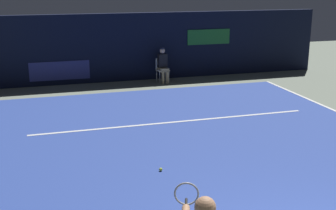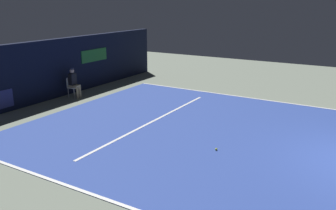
# 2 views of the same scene
# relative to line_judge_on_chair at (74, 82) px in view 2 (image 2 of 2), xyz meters

# --- Properties ---
(ground_plane) EXTENTS (30.93, 30.93, 0.00)m
(ground_plane) POSITION_rel_line_judge_on_chair_xyz_m (-1.07, -7.01, -0.69)
(ground_plane) COLOR gray
(court_surface) EXTENTS (10.02, 11.79, 0.01)m
(court_surface) POSITION_rel_line_judge_on_chair_xyz_m (-1.07, -7.01, -0.68)
(court_surface) COLOR #2D479E
(court_surface) RESTS_ON ground
(line_sideline_left) EXTENTS (0.10, 11.79, 0.01)m
(line_sideline_left) POSITION_rel_line_judge_on_chair_xyz_m (3.89, -7.01, -0.67)
(line_sideline_left) COLOR white
(line_sideline_left) RESTS_ON court_surface
(line_sideline_right) EXTENTS (0.10, 11.79, 0.01)m
(line_sideline_right) POSITION_rel_line_judge_on_chair_xyz_m (-6.03, -7.01, -0.67)
(line_sideline_right) COLOR white
(line_sideline_right) RESTS_ON court_surface
(line_service) EXTENTS (7.82, 0.10, 0.01)m
(line_service) POSITION_rel_line_judge_on_chair_xyz_m (-1.07, -4.94, -0.67)
(line_service) COLOR white
(line_service) RESTS_ON court_surface
(back_wall) EXTENTS (15.75, 0.33, 2.60)m
(back_wall) POSITION_rel_line_judge_on_chair_xyz_m (-1.07, 0.75, 0.61)
(back_wall) COLOR black
(back_wall) RESTS_ON ground
(line_judge_on_chair) EXTENTS (0.48, 0.56, 1.32)m
(line_judge_on_chair) POSITION_rel_line_judge_on_chair_xyz_m (0.00, 0.00, 0.00)
(line_judge_on_chair) COLOR white
(line_judge_on_chair) RESTS_ON ground
(tennis_ball) EXTENTS (0.07, 0.07, 0.07)m
(tennis_ball) POSITION_rel_line_judge_on_chair_xyz_m (-2.31, -7.96, -0.64)
(tennis_ball) COLOR #CCE033
(tennis_ball) RESTS_ON court_surface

